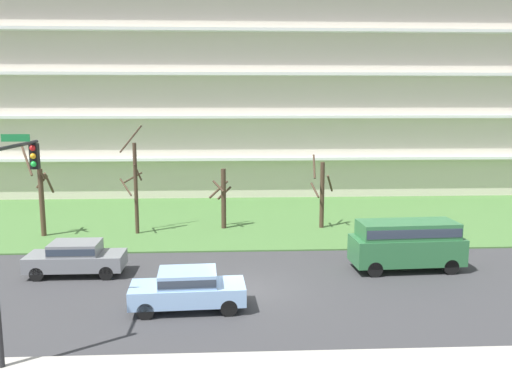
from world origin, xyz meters
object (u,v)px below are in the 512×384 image
tree_left (135,185)px  sedan_blue_near_left (188,288)px  tree_right (322,193)px  sedan_gray_center_right (76,257)px  van_green_center_left (407,241)px  traffic_signal_mast (8,210)px  tree_center (223,198)px  tree_far_left (41,196)px

tree_left → sedan_blue_near_left: bearing=-71.8°
sedan_blue_near_left → tree_right: bearing=57.3°
sedan_blue_near_left → sedan_gray_center_right: size_ratio=1.02×
tree_right → van_green_center_left: (2.63, -8.54, -0.91)m
tree_left → traffic_signal_mast: traffic_signal_mast is taller
tree_right → sedan_blue_near_left: size_ratio=1.04×
tree_left → traffic_signal_mast: size_ratio=0.94×
tree_right → traffic_signal_mast: bearing=-127.6°
tree_left → tree_right: bearing=4.4°
sedan_gray_center_right → traffic_signal_mast: 8.67m
tree_left → tree_center: (5.22, 1.10, -1.01)m
tree_left → van_green_center_left: tree_left is taller
tree_left → sedan_gray_center_right: 8.10m
tree_left → traffic_signal_mast: (-1.20, -15.45, 1.63)m
tree_far_left → tree_center: tree_far_left is taller
tree_center → van_green_center_left: bearing=-44.9°
sedan_blue_near_left → sedan_gray_center_right: bearing=137.5°
van_green_center_left → sedan_gray_center_right: (-15.51, 0.00, -0.52)m
tree_far_left → sedan_gray_center_right: (3.92, -7.27, -1.58)m
tree_left → sedan_blue_near_left: 12.98m
tree_right → sedan_gray_center_right: bearing=-146.4°
traffic_signal_mast → tree_far_left: bearing=105.6°
van_green_center_left → traffic_signal_mast: traffic_signal_mast is taller
tree_far_left → tree_right: 16.85m
sedan_gray_center_right → van_green_center_left: bearing=179.8°
tree_center → sedan_blue_near_left: bearing=-95.3°
tree_center → van_green_center_left: (8.80, -8.77, -0.62)m
tree_left → traffic_signal_mast: 15.58m
tree_far_left → traffic_signal_mast: (4.22, -15.06, 2.21)m
tree_center → tree_right: 6.17m
tree_center → tree_far_left: bearing=-172.0°
tree_right → traffic_signal_mast: 20.75m
van_green_center_left → traffic_signal_mast: size_ratio=0.76×
van_green_center_left → traffic_signal_mast: 17.41m
traffic_signal_mast → sedan_blue_near_left: bearing=32.4°
sedan_blue_near_left → traffic_signal_mast: 7.22m
tree_center → sedan_gray_center_right: 11.10m
tree_center → van_green_center_left: size_ratio=0.72×
van_green_center_left → tree_right: bearing=-75.9°
van_green_center_left → tree_left: bearing=-31.7°
van_green_center_left → traffic_signal_mast: (-15.22, -7.79, 3.26)m
tree_far_left → sedan_gray_center_right: bearing=-61.6°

